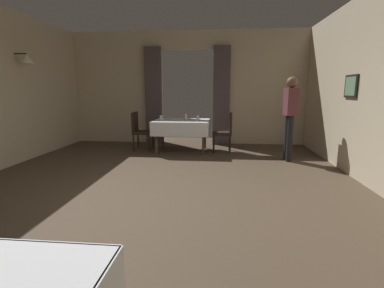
% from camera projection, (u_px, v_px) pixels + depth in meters
% --- Properties ---
extents(ground, '(10.08, 10.08, 0.00)m').
position_uv_depth(ground, '(154.00, 198.00, 3.85)').
color(ground, '#4C3D2D').
extents(wall_back, '(6.40, 0.27, 3.00)m').
position_uv_depth(wall_back, '(188.00, 88.00, 7.65)').
color(wall_back, beige).
rests_on(wall_back, ground).
extents(dining_table_mid, '(1.32, 1.01, 0.75)m').
position_uv_depth(dining_table_mid, '(182.00, 124.00, 6.72)').
color(dining_table_mid, '#4C3D2D').
rests_on(dining_table_mid, ground).
extents(chair_mid_left, '(0.44, 0.44, 0.93)m').
position_uv_depth(chair_mid_left, '(140.00, 129.00, 6.89)').
color(chair_mid_left, black).
rests_on(chair_mid_left, ground).
extents(chair_mid_right, '(0.44, 0.44, 0.93)m').
position_uv_depth(chair_mid_right, '(225.00, 130.00, 6.67)').
color(chair_mid_right, black).
rests_on(chair_mid_right, ground).
extents(flower_vase_mid, '(0.07, 0.07, 0.21)m').
position_uv_depth(flower_vase_mid, '(186.00, 115.00, 6.81)').
color(flower_vase_mid, silver).
rests_on(flower_vase_mid, dining_table_mid).
extents(glass_mid_b, '(0.07, 0.07, 0.12)m').
position_uv_depth(glass_mid_b, '(198.00, 118.00, 6.67)').
color(glass_mid_b, silver).
rests_on(glass_mid_b, dining_table_mid).
extents(glass_mid_c, '(0.08, 0.08, 0.12)m').
position_uv_depth(glass_mid_c, '(161.00, 118.00, 6.68)').
color(glass_mid_c, silver).
rests_on(glass_mid_c, dining_table_mid).
extents(person_waiter_by_doorway, '(0.24, 0.37, 1.72)m').
position_uv_depth(person_waiter_by_doorway, '(290.00, 112.00, 5.74)').
color(person_waiter_by_doorway, black).
rests_on(person_waiter_by_doorway, ground).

